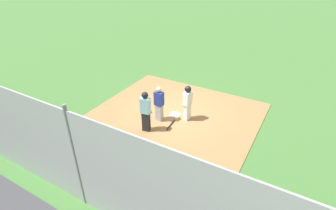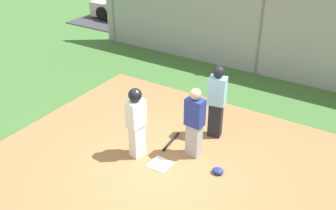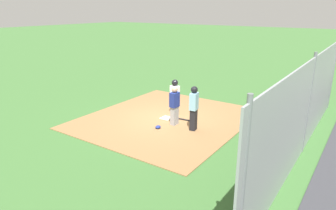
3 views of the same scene
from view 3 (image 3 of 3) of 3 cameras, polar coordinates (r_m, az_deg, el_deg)
ground_plane at (r=13.22m, az=-0.34°, el=-2.62°), size 140.00×140.00×0.00m
dirt_infield at (r=13.22m, az=-0.34°, el=-2.56°), size 7.20×6.40×0.03m
home_plate at (r=13.21m, az=-0.34°, el=-2.46°), size 0.45×0.45×0.02m
catcher at (r=12.25m, az=1.23°, el=-0.03°), size 0.40×0.29×1.61m
umpire at (r=11.71m, az=4.89°, el=-0.43°), size 0.42×0.32×1.77m
runner at (r=13.39m, az=1.29°, el=1.90°), size 0.32×0.42×1.62m
baseball_bat at (r=12.97m, az=3.25°, el=-2.79°), size 0.13×0.78×0.06m
catcher_mask at (r=12.10m, az=-1.90°, el=-4.17°), size 0.24×0.20×0.12m
backstop_fence at (r=10.72m, az=24.90°, el=-0.23°), size 12.00×0.10×3.35m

